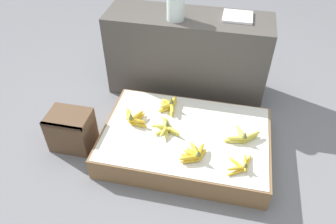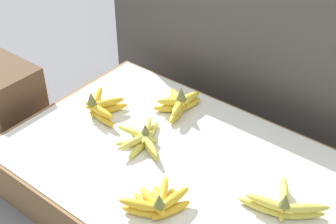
% 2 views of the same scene
% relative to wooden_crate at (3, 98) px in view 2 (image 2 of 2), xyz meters
% --- Properties ---
extents(ground_plane, '(10.00, 10.00, 0.00)m').
position_rel_wooden_crate_xyz_m(ground_plane, '(0.85, 0.12, -0.15)').
color(ground_plane, slate).
extents(display_platform, '(1.22, 0.81, 0.19)m').
position_rel_wooden_crate_xyz_m(display_platform, '(0.85, 0.12, -0.06)').
color(display_platform, olive).
rests_on(display_platform, ground_plane).
extents(back_vendor_table, '(1.36, 0.43, 0.73)m').
position_rel_wooden_crate_xyz_m(back_vendor_table, '(0.72, 0.88, 0.21)').
color(back_vendor_table, '#4C4742').
rests_on(back_vendor_table, ground_plane).
extents(wooden_crate, '(0.31, 0.24, 0.30)m').
position_rel_wooden_crate_xyz_m(wooden_crate, '(0.00, 0.00, 0.00)').
color(wooden_crate, brown).
rests_on(wooden_crate, ground_plane).
extents(banana_bunch_front_midright, '(0.18, 0.19, 0.10)m').
position_rel_wooden_crate_xyz_m(banana_bunch_front_midright, '(0.95, -0.10, 0.07)').
color(banana_bunch_front_midright, gold).
rests_on(banana_bunch_front_midright, display_platform).
extents(banana_bunch_middle_left, '(0.21, 0.16, 0.11)m').
position_rel_wooden_crate_xyz_m(banana_bunch_middle_left, '(0.45, 0.15, 0.07)').
color(banana_bunch_middle_left, gold).
rests_on(banana_bunch_middle_left, display_platform).
extents(banana_bunch_middle_midleft, '(0.23, 0.23, 0.09)m').
position_rel_wooden_crate_xyz_m(banana_bunch_middle_midleft, '(0.71, 0.11, 0.06)').
color(banana_bunch_middle_midleft, '#DBCC4C').
rests_on(banana_bunch_middle_midleft, display_platform).
extents(banana_bunch_middle_right, '(0.26, 0.17, 0.10)m').
position_rel_wooden_crate_xyz_m(banana_bunch_middle_right, '(1.25, 0.13, 0.07)').
color(banana_bunch_middle_right, '#DBCC4C').
rests_on(banana_bunch_middle_right, display_platform).
extents(banana_bunch_back_midleft, '(0.15, 0.21, 0.12)m').
position_rel_wooden_crate_xyz_m(banana_bunch_back_midleft, '(0.68, 0.35, 0.07)').
color(banana_bunch_back_midleft, gold).
rests_on(banana_bunch_back_midleft, display_platform).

